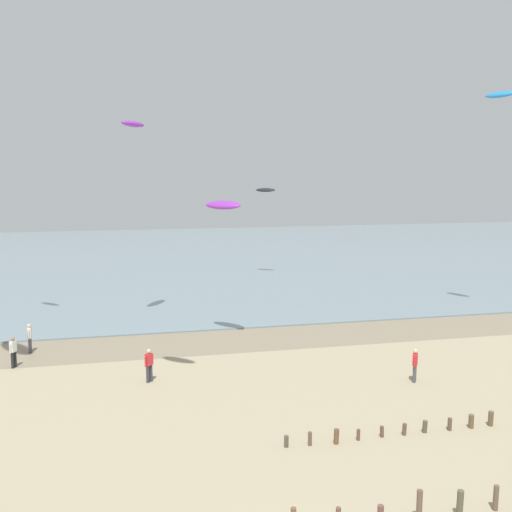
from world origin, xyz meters
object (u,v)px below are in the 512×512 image
Objects in this scene: person_by_waterline at (149,364)px; kite_aloft_4 at (133,124)px; person_nearest_camera at (13,351)px; person_right_flank at (415,364)px; kite_aloft_6 at (500,95)px; kite_aloft_7 at (265,190)px; kite_aloft_3 at (223,205)px; person_mid_beach at (30,337)px.

kite_aloft_4 is (-0.21, 11.73, 12.69)m from person_by_waterline.
kite_aloft_4 reaches higher than person_nearest_camera.
kite_aloft_4 reaches higher than person_right_flank.
kite_aloft_6 is 23.89m from kite_aloft_7.
kite_aloft_6 reaches higher than kite_aloft_3.
person_nearest_camera is 1.00× the size of person_right_flank.
kite_aloft_6 is at bearing 3.50° from person_mid_beach.
kite_aloft_7 is at bearing 65.43° from person_by_waterline.
kite_aloft_7 is (-12.08, 19.35, -7.10)m from kite_aloft_6.
person_mid_beach is at bearing 47.16° from kite_aloft_3.
person_nearest_camera and person_mid_beach have the same top height.
person_right_flank is at bearing 74.36° from kite_aloft_4.
person_mid_beach is (0.45, 2.70, 0.00)m from person_nearest_camera.
person_by_waterline is 0.65× the size of kite_aloft_3.
kite_aloft_7 is (19.75, 23.97, 7.76)m from person_nearest_camera.
person_nearest_camera is at bearing 161.35° from person_right_flank.
kite_aloft_4 is 1.14× the size of kite_aloft_6.
kite_aloft_6 is at bearing 44.02° from person_right_flank.
person_mid_beach is 1.00× the size of person_right_flank.
kite_aloft_6 reaches higher than person_nearest_camera.
kite_aloft_7 is at bearing 47.79° from person_mid_beach.
person_by_waterline is (6.58, -6.54, 0.00)m from person_mid_beach.
kite_aloft_4 is at bearing 85.07° from kite_aloft_7.
person_by_waterline is 30.12m from kite_aloft_6.
person_by_waterline is 17.28m from kite_aloft_4.
kite_aloft_4 reaches higher than kite_aloft_3.
kite_aloft_6 is (11.78, 11.38, 14.86)m from person_right_flank.
kite_aloft_6 is at bearing 114.84° from kite_aloft_4.
kite_aloft_7 is at bearing 50.52° from person_nearest_camera.
person_nearest_camera is 1.00× the size of person_by_waterline.
person_mid_beach is 13.71m from kite_aloft_3.
person_mid_beach is 0.76× the size of kite_aloft_6.
person_by_waterline is (7.03, -3.84, 0.00)m from person_nearest_camera.
kite_aloft_3 is at bearing 73.93° from kite_aloft_4.
person_mid_beach is 15.12m from kite_aloft_4.
kite_aloft_3 is at bearing -2.42° from person_mid_beach.
person_by_waterline is 1.00× the size of person_right_flank.
kite_aloft_4 reaches higher than person_by_waterline.
kite_aloft_3 reaches higher than person_by_waterline.
person_right_flank is at bearing -25.78° from person_mid_beach.
kite_aloft_4 is (6.82, 7.89, 12.69)m from person_nearest_camera.
kite_aloft_4 is 21.21m from kite_aloft_7.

